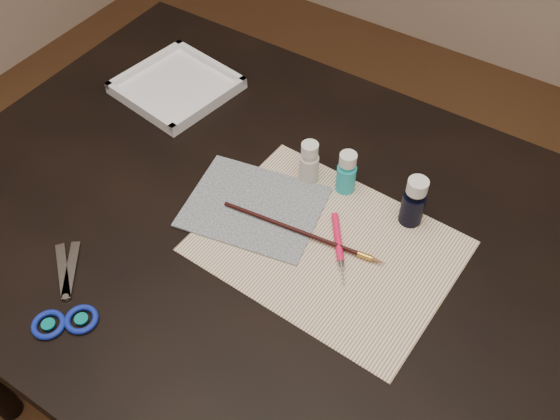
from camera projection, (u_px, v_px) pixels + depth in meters
The scene contains 11 objects.
ground at pixel (280, 409), 1.65m from camera, with size 3.50×3.50×0.02m, color #422614.
table at pixel (280, 337), 1.36m from camera, with size 1.30×0.90×0.75m, color black.
paper at pixel (328, 246), 1.05m from camera, with size 0.41×0.32×0.00m, color white.
canvas at pixel (254, 207), 1.11m from camera, with size 0.23×0.19×0.00m, color black.
paint_bottle_white at pixel (309, 162), 1.12m from camera, with size 0.04×0.04×0.09m, color silver.
paint_bottle_cyan at pixel (347, 172), 1.11m from camera, with size 0.04×0.04×0.09m, color #20B4C1.
paint_bottle_navy at pixel (414, 201), 1.05m from camera, with size 0.04×0.04×0.10m, color black.
paintbrush at pixel (303, 233), 1.06m from camera, with size 0.30×0.01×0.01m, color black, non-canonical shape.
craft_knife at pixel (339, 249), 1.04m from camera, with size 0.15×0.01×0.01m, color #F4154D, non-canonical shape.
scissors at pixel (61, 289), 0.99m from camera, with size 0.20×0.10×0.01m, color silver, non-canonical shape.
palette_tray at pixel (177, 85), 1.32m from camera, with size 0.21×0.21×0.03m, color white.
Camera 1 is at (0.37, -0.57, 1.59)m, focal length 40.00 mm.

